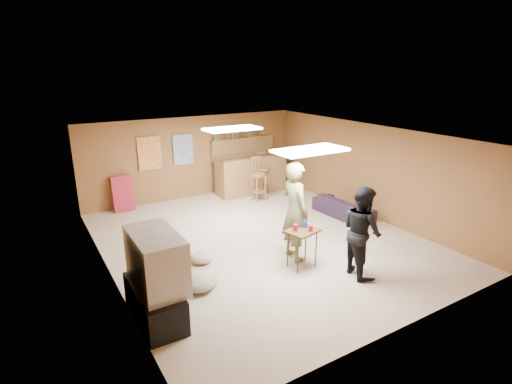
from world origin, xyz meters
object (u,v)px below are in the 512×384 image
tv_body (156,260)px  bar_counter (251,174)px  person_black (362,231)px  person_olive (295,211)px  tray_table (302,249)px  sofa (343,207)px

tv_body → bar_counter: (4.15, 4.45, -0.35)m
bar_counter → person_black: person_black is taller
tv_body → bar_counter: tv_body is taller
tv_body → bar_counter: size_ratio=0.55×
bar_counter → person_olive: size_ratio=1.07×
bar_counter → tray_table: bearing=-109.0°
tray_table → tv_body: bearing=-177.0°
sofa → person_black: bearing=139.6°
tv_body → person_olive: bearing=10.4°
tv_body → tray_table: size_ratio=1.54×
person_olive → tv_body: bearing=103.0°
sofa → tray_table: 2.87m
person_black → tray_table: 1.10m
sofa → person_olive: bearing=113.6°
tv_body → bar_counter: bearing=47.0°
tray_table → person_olive: bearing=75.2°
tv_body → person_black: bearing=-9.5°
bar_counter → tv_body: bearing=-133.0°
bar_counter → person_black: bearing=-98.7°
tv_body → tray_table: bearing=3.0°
tv_body → person_olive: size_ratio=0.59×
tv_body → sofa: tv_body is taller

